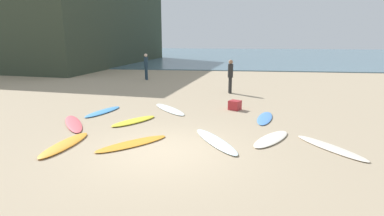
# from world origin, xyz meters

# --- Properties ---
(ground_plane) EXTENTS (120.00, 120.00, 0.00)m
(ground_plane) POSITION_xyz_m (0.00, 0.00, 0.00)
(ground_plane) COLOR tan
(ocean_water) EXTENTS (120.00, 40.00, 0.08)m
(ocean_water) POSITION_xyz_m (0.00, 39.54, 0.04)
(ocean_water) COLOR slate
(ocean_water) RESTS_ON ground_plane
(coastal_headland) EXTENTS (31.90, 23.74, 9.19)m
(coastal_headland) POSITION_xyz_m (-23.41, 25.42, 4.60)
(coastal_headland) COLOR #333D2D
(coastal_headland) RESTS_ON ground_plane
(surfboard_0) EXTENTS (2.01, 2.09, 0.07)m
(surfboard_0) POSITION_xyz_m (-1.03, 0.39, 0.03)
(surfboard_0) COLOR orange
(surfboard_0) RESTS_ON ground_plane
(surfboard_1) EXTENTS (0.92, 2.12, 0.06)m
(surfboard_1) POSITION_xyz_m (3.11, 3.83, 0.03)
(surfboard_1) COLOR #528FE3
(surfboard_1) RESTS_ON ground_plane
(surfboard_2) EXTENTS (1.94, 2.32, 0.06)m
(surfboard_2) POSITION_xyz_m (-0.79, 4.79, 0.03)
(surfboard_2) COLOR white
(surfboard_2) RESTS_ON ground_plane
(surfboard_3) EXTENTS (1.76, 2.28, 0.06)m
(surfboard_3) POSITION_xyz_m (4.66, 0.79, 0.03)
(surfboard_3) COLOR #F3E4CC
(surfboard_3) RESTS_ON ground_plane
(surfboard_4) EXTENTS (1.71, 2.50, 0.08)m
(surfboard_4) POSITION_xyz_m (1.39, 0.90, 0.04)
(surfboard_4) COLOR white
(surfboard_4) RESTS_ON ground_plane
(surfboard_5) EXTENTS (1.79, 2.35, 0.08)m
(surfboard_5) POSITION_xyz_m (-3.77, 2.17, 0.04)
(surfboard_5) COLOR #E3555E
(surfboard_5) RESTS_ON ground_plane
(surfboard_6) EXTENTS (1.56, 1.94, 0.08)m
(surfboard_6) POSITION_xyz_m (-1.72, 2.77, 0.04)
(surfboard_6) COLOR yellow
(surfboard_6) RESTS_ON ground_plane
(surfboard_7) EXTENTS (1.55, 2.06, 0.07)m
(surfboard_7) POSITION_xyz_m (3.08, 1.34, 0.03)
(surfboard_7) COLOR #EEE4CE
(surfboard_7) RESTS_ON ground_plane
(surfboard_8) EXTENTS (0.76, 2.32, 0.09)m
(surfboard_8) POSITION_xyz_m (-2.94, 0.04, 0.04)
(surfboard_8) COLOR orange
(surfboard_8) RESTS_ON ground_plane
(surfboard_9) EXTENTS (1.11, 2.15, 0.07)m
(surfboard_9) POSITION_xyz_m (-3.43, 4.01, 0.04)
(surfboard_9) COLOR #4491DA
(surfboard_9) RESTS_ON ground_plane
(beachgoer_near) EXTENTS (0.34, 0.34, 1.82)m
(beachgoer_near) POSITION_xyz_m (1.73, 9.06, 1.02)
(beachgoer_near) COLOR black
(beachgoer_near) RESTS_ON ground_plane
(beachgoer_mid) EXTENTS (0.39, 0.39, 1.82)m
(beachgoer_mid) POSITION_xyz_m (-4.17, 13.52, 1.03)
(beachgoer_mid) COLOR #1E3342
(beachgoer_mid) RESTS_ON ground_plane
(beach_cooler) EXTENTS (0.60, 0.59, 0.40)m
(beach_cooler) POSITION_xyz_m (1.98, 5.20, 0.20)
(beach_cooler) COLOR #B2282D
(beach_cooler) RESTS_ON ground_plane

